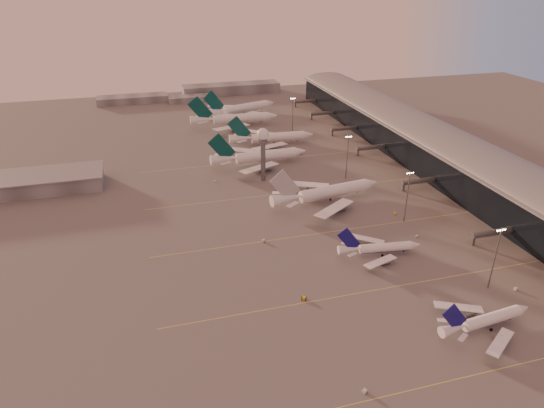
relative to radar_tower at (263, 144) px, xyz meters
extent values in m
plane|color=#5D5A5A|center=(-5.00, -120.00, -20.95)|extent=(700.00, 700.00, 0.00)
cube|color=#F2E255|center=(25.00, -155.00, -20.94)|extent=(180.00, 0.25, 0.02)
cube|color=#F2E255|center=(25.00, -110.00, -20.94)|extent=(180.00, 0.25, 0.02)
cube|color=#F2E255|center=(25.00, -65.00, -20.94)|extent=(180.00, 0.25, 0.02)
cube|color=#F2E255|center=(25.00, -20.00, -20.94)|extent=(180.00, 0.25, 0.02)
cube|color=#F2E255|center=(25.00, 30.00, -20.94)|extent=(180.00, 0.25, 0.02)
cube|color=black|center=(103.00, -10.00, -11.95)|extent=(36.00, 360.00, 18.00)
cylinder|color=gray|center=(103.00, -10.00, -2.95)|extent=(10.08, 360.00, 10.08)
cube|color=gray|center=(103.00, -10.00, -2.75)|extent=(40.00, 362.00, 0.80)
cylinder|color=#585A5F|center=(77.00, -92.00, -16.45)|extent=(22.00, 2.80, 2.80)
cube|color=#585A5F|center=(67.00, -92.00, -18.75)|extent=(1.20, 1.20, 4.40)
cylinder|color=#585A5F|center=(77.00, -34.00, -16.45)|extent=(22.00, 2.80, 2.80)
cube|color=#585A5F|center=(67.00, -34.00, -18.75)|extent=(1.20, 1.20, 4.40)
cylinder|color=#585A5F|center=(77.00, 22.00, -16.45)|extent=(22.00, 2.80, 2.80)
cube|color=#585A5F|center=(67.00, 22.00, -18.75)|extent=(1.20, 1.20, 4.40)
cylinder|color=#585A5F|center=(77.00, 64.00, -16.45)|extent=(22.00, 2.80, 2.80)
cube|color=#585A5F|center=(67.00, 64.00, -18.75)|extent=(1.20, 1.20, 4.40)
cylinder|color=#585A5F|center=(77.00, 106.00, -16.45)|extent=(22.00, 2.80, 2.80)
cube|color=#585A5F|center=(67.00, 106.00, -18.75)|extent=(1.20, 1.20, 4.40)
cylinder|color=#585A5F|center=(77.00, 146.00, -16.45)|extent=(22.00, 2.80, 2.80)
cube|color=#585A5F|center=(67.00, 146.00, -18.75)|extent=(1.20, 1.20, 4.40)
cube|color=slate|center=(-125.00, 20.00, -16.95)|extent=(80.00, 25.00, 8.00)
cube|color=gray|center=(-125.00, 20.00, -12.75)|extent=(82.00, 27.00, 0.60)
cylinder|color=#585A5F|center=(0.00, 0.00, -9.95)|extent=(2.60, 2.60, 22.00)
cylinder|color=#585A5F|center=(0.00, 0.00, 1.55)|extent=(5.20, 5.20, 1.20)
sphere|color=white|center=(0.00, 0.00, 5.45)|extent=(6.40, 6.40, 6.40)
cylinder|color=#585A5F|center=(0.00, 0.00, 9.15)|extent=(0.16, 0.16, 2.00)
cylinder|color=#585A5F|center=(53.00, -120.00, -8.45)|extent=(0.56, 0.56, 25.00)
cube|color=#585A5F|center=(53.00, -120.00, 3.55)|extent=(3.60, 0.25, 0.25)
sphere|color=#FFEABF|center=(51.50, -120.00, 3.15)|extent=(0.56, 0.56, 0.56)
sphere|color=#FFEABF|center=(52.50, -120.00, 3.15)|extent=(0.56, 0.56, 0.56)
sphere|color=#FFEABF|center=(53.50, -120.00, 3.15)|extent=(0.56, 0.56, 0.56)
sphere|color=#FFEABF|center=(54.50, -120.00, 3.15)|extent=(0.56, 0.56, 0.56)
cylinder|color=#585A5F|center=(50.00, -65.00, -8.45)|extent=(0.56, 0.56, 25.00)
cube|color=#585A5F|center=(50.00, -65.00, 3.55)|extent=(3.60, 0.25, 0.25)
sphere|color=#FFEABF|center=(48.50, -65.00, 3.15)|extent=(0.56, 0.56, 0.56)
sphere|color=#FFEABF|center=(49.50, -65.00, 3.15)|extent=(0.56, 0.56, 0.56)
sphere|color=#FFEABF|center=(50.50, -65.00, 3.15)|extent=(0.56, 0.56, 0.56)
sphere|color=#FFEABF|center=(51.50, -65.00, 3.15)|extent=(0.56, 0.56, 0.56)
cylinder|color=#585A5F|center=(45.00, -10.00, -8.45)|extent=(0.56, 0.56, 25.00)
cube|color=#585A5F|center=(45.00, -10.00, 3.55)|extent=(3.60, 0.25, 0.25)
sphere|color=#FFEABF|center=(43.50, -10.00, 3.15)|extent=(0.56, 0.56, 0.56)
sphere|color=#FFEABF|center=(44.50, -10.00, 3.15)|extent=(0.56, 0.56, 0.56)
sphere|color=#FFEABF|center=(45.50, -10.00, 3.15)|extent=(0.56, 0.56, 0.56)
sphere|color=#FFEABF|center=(46.50, -10.00, 3.15)|extent=(0.56, 0.56, 0.56)
cylinder|color=#585A5F|center=(43.00, 80.00, -8.45)|extent=(0.56, 0.56, 25.00)
cube|color=#585A5F|center=(43.00, 80.00, 3.55)|extent=(3.60, 0.25, 0.25)
sphere|color=#FFEABF|center=(41.50, 80.00, 3.15)|extent=(0.56, 0.56, 0.56)
sphere|color=#FFEABF|center=(42.50, 80.00, 3.15)|extent=(0.56, 0.56, 0.56)
sphere|color=#FFEABF|center=(43.50, 80.00, 3.15)|extent=(0.56, 0.56, 0.56)
sphere|color=#FFEABF|center=(44.50, 80.00, 3.15)|extent=(0.56, 0.56, 0.56)
cube|color=slate|center=(-65.00, 200.00, -17.95)|extent=(60.00, 18.00, 6.00)
cube|color=slate|center=(25.00, 210.00, -16.45)|extent=(90.00, 20.00, 9.00)
cube|color=slate|center=(-15.00, 190.00, -18.45)|extent=(40.00, 15.00, 5.00)
cylinder|color=white|center=(39.44, -138.51, -17.90)|extent=(22.21, 5.89, 3.74)
cylinder|color=navy|center=(39.44, -138.51, -18.74)|extent=(21.67, 4.80, 2.69)
cone|color=white|center=(52.47, -137.21, -17.90)|extent=(4.60, 4.14, 3.74)
cone|color=white|center=(23.95, -140.05, -17.43)|extent=(9.53, 4.63, 3.74)
cube|color=white|center=(34.99, -148.19, -18.56)|extent=(15.25, 11.86, 1.17)
cylinder|color=slate|center=(37.44, -145.76, -20.26)|extent=(4.47, 2.84, 2.43)
cube|color=slate|center=(37.44, -145.76, -19.21)|extent=(0.32, 0.27, 1.49)
cube|color=white|center=(33.17, -129.89, -18.56)|extent=(16.08, 9.43, 1.17)
cylinder|color=slate|center=(36.05, -131.79, -20.26)|extent=(4.47, 2.84, 2.43)
cube|color=slate|center=(36.05, -131.79, -19.21)|extent=(0.32, 0.27, 1.49)
cube|color=navy|center=(23.49, -140.09, -12.81)|extent=(10.24, 1.36, 11.13)
cube|color=white|center=(24.40, -144.27, -17.34)|extent=(4.45, 3.59, 0.25)
cube|color=white|center=(23.56, -135.82, -17.34)|extent=(4.54, 2.97, 0.25)
cylinder|color=black|center=(47.74, -137.68, -20.46)|extent=(0.49, 0.49, 0.98)
cylinder|color=black|center=(37.47, -136.53, -20.41)|extent=(1.12, 0.60, 1.08)
cylinder|color=black|center=(37.90, -140.83, -20.41)|extent=(1.12, 0.60, 1.08)
cylinder|color=white|center=(27.56, -88.86, -17.98)|extent=(21.67, 6.34, 3.64)
cylinder|color=navy|center=(27.56, -88.86, -18.80)|extent=(21.12, 5.28, 2.62)
cone|color=white|center=(40.21, -90.49, -17.98)|extent=(4.57, 4.14, 3.64)
cone|color=white|center=(12.51, -86.92, -17.52)|extent=(9.36, 4.76, 3.64)
cube|color=white|center=(21.21, -97.07, -18.62)|extent=(15.74, 8.81, 1.14)
cylinder|color=slate|center=(24.06, -95.30, -20.28)|extent=(4.41, 2.88, 2.37)
cube|color=slate|center=(24.06, -95.30, -19.25)|extent=(0.32, 0.27, 1.46)
cube|color=white|center=(23.50, -79.30, -18.62)|extent=(14.69, 11.87, 1.14)
cylinder|color=slate|center=(25.81, -81.73, -20.28)|extent=(4.41, 2.88, 2.37)
cube|color=slate|center=(25.81, -81.73, -19.25)|extent=(0.32, 0.27, 1.46)
cube|color=navy|center=(12.06, -86.86, -13.02)|extent=(9.95, 1.61, 10.85)
cube|color=white|center=(12.01, -91.03, -17.43)|extent=(4.42, 2.79, 0.24)
cube|color=white|center=(13.07, -82.82, -17.43)|extent=(4.31, 3.57, 0.24)
cylinder|color=black|center=(35.62, -89.89, -20.47)|extent=(0.48, 0.48, 0.96)
cylinder|color=black|center=(26.12, -86.54, -20.42)|extent=(1.11, 0.61, 1.05)
cylinder|color=black|center=(25.58, -90.73, -20.42)|extent=(1.11, 0.61, 1.05)
cylinder|color=white|center=(27.46, -34.71, -16.90)|extent=(37.80, 11.39, 5.84)
cylinder|color=white|center=(27.46, -34.71, -18.22)|extent=(36.82, 9.66, 4.20)
cone|color=white|center=(49.49, -31.35, -16.90)|extent=(8.02, 6.86, 5.84)
cone|color=white|center=(1.25, -38.69, -16.17)|extent=(16.36, 8.13, 5.84)
cube|color=white|center=(20.79, -51.43, -17.92)|extent=(25.21, 20.99, 1.73)
cylinder|color=slate|center=(24.70, -47.12, -20.29)|extent=(7.72, 4.84, 3.79)
cube|color=slate|center=(24.70, -47.12, -18.94)|extent=(0.31, 0.28, 2.33)
cube|color=white|center=(16.11, -20.72, -17.92)|extent=(27.35, 14.74, 1.73)
cylinder|color=slate|center=(21.13, -23.67, -20.29)|extent=(7.72, 4.84, 3.79)
cube|color=slate|center=(21.13, -23.67, -18.94)|extent=(0.31, 0.28, 2.33)
cube|color=#B1B4B9|center=(0.48, -38.81, -9.28)|extent=(16.04, 2.76, 17.32)
cube|color=white|center=(2.03, -45.89, -16.03)|extent=(7.49, 6.34, 0.24)
cube|color=white|center=(-0.14, -31.60, -16.03)|extent=(7.71, 4.74, 0.24)
cylinder|color=black|center=(41.49, -32.57, -20.48)|extent=(0.47, 0.47, 0.94)
cylinder|color=black|center=(24.17, -33.11, -20.43)|extent=(1.09, 0.62, 1.04)
cylinder|color=black|center=(24.79, -37.21, -20.43)|extent=(1.09, 0.62, 1.04)
cylinder|color=white|center=(8.17, 23.99, -16.79)|extent=(36.68, 7.45, 5.88)
cylinder|color=white|center=(8.17, 23.99, -18.12)|extent=(35.88, 5.77, 4.23)
cone|color=white|center=(29.91, 24.93, -16.79)|extent=(7.30, 6.18, 5.88)
cone|color=white|center=(-17.68, 22.87, -16.06)|extent=(15.53, 6.54, 5.88)
cube|color=white|center=(-0.14, 8.28, -17.82)|extent=(25.93, 18.71, 1.74)
cylinder|color=slate|center=(4.16, 12.09, -20.24)|extent=(7.22, 4.12, 3.82)
cube|color=slate|center=(4.16, 12.09, -18.85)|extent=(0.31, 0.27, 2.35)
cube|color=white|center=(-1.46, 38.92, -17.82)|extent=(26.53, 16.94, 1.74)
cylinder|color=slate|center=(3.15, 35.49, -20.24)|extent=(7.22, 4.12, 3.82)
cube|color=slate|center=(3.15, 35.49, -18.85)|extent=(0.31, 0.27, 2.35)
cube|color=#073D3D|center=(-18.44, 22.84, -9.04)|extent=(16.18, 1.05, 17.40)
cube|color=white|center=(-17.63, 15.81, -15.91)|extent=(7.47, 5.69, 0.25)
cube|color=white|center=(-18.24, 29.91, -15.91)|extent=(7.53, 5.24, 0.25)
cylinder|color=black|center=(22.02, 24.59, -20.44)|extent=(0.51, 0.51, 1.01)
cylinder|color=black|center=(5.14, 26.09, -20.39)|extent=(1.14, 0.55, 1.12)
cylinder|color=black|center=(5.33, 21.63, -20.39)|extent=(1.14, 0.55, 1.12)
cylinder|color=white|center=(25.11, 56.73, -16.95)|extent=(35.35, 7.64, 5.66)
cylinder|color=white|center=(25.11, 56.73, -18.22)|extent=(34.56, 6.02, 4.07)
cone|color=white|center=(46.01, 55.54, -16.95)|extent=(7.10, 6.03, 5.66)
cone|color=white|center=(0.25, 58.14, -16.24)|extent=(15.01, 6.48, 5.66)
cube|color=white|center=(15.64, 42.49, -17.94)|extent=(25.60, 16.03, 1.68)
cylinder|color=slate|center=(20.12, 45.73, -20.27)|extent=(6.99, 4.06, 3.68)
cube|color=slate|center=(20.12, 45.73, -18.93)|extent=(0.31, 0.26, 2.26)
cube|color=white|center=(17.31, 71.95, -17.94)|extent=(24.84, 18.26, 1.68)
cylinder|color=slate|center=(21.40, 68.23, -20.27)|extent=(6.99, 4.06, 3.68)
cube|color=slate|center=(21.40, 68.23, -18.93)|extent=(0.31, 0.26, 2.26)
cube|color=#073D3D|center=(-0.49, 58.18, -9.48)|extent=(15.56, 1.22, 16.75)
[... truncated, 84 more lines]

